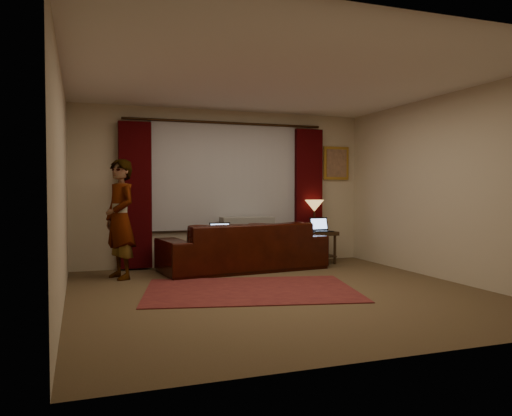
{
  "coord_description": "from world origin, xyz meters",
  "views": [
    {
      "loc": [
        -2.32,
        -5.64,
        1.27
      ],
      "look_at": [
        0.1,
        1.2,
        1.0
      ],
      "focal_mm": 35.0,
      "sensor_mm": 36.0,
      "label": 1
    }
  ],
  "objects_px": {
    "sofa": "(243,237)",
    "end_table": "(320,247)",
    "laptop_table": "(322,225)",
    "laptop_sofa": "(221,231)",
    "tiffany_lamp": "(314,215)",
    "person": "(120,219)"
  },
  "relations": [
    {
      "from": "sofa",
      "to": "end_table",
      "type": "height_order",
      "value": "sofa"
    },
    {
      "from": "end_table",
      "to": "laptop_table",
      "type": "bearing_deg",
      "value": -103.01
    },
    {
      "from": "laptop_sofa",
      "to": "tiffany_lamp",
      "type": "height_order",
      "value": "tiffany_lamp"
    },
    {
      "from": "end_table",
      "to": "person",
      "type": "relative_size",
      "value": 0.32
    },
    {
      "from": "sofa",
      "to": "person",
      "type": "distance_m",
      "value": 1.92
    },
    {
      "from": "tiffany_lamp",
      "to": "person",
      "type": "distance_m",
      "value": 3.38
    },
    {
      "from": "person",
      "to": "tiffany_lamp",
      "type": "bearing_deg",
      "value": 77.36
    },
    {
      "from": "end_table",
      "to": "laptop_table",
      "type": "relative_size",
      "value": 1.54
    },
    {
      "from": "sofa",
      "to": "tiffany_lamp",
      "type": "bearing_deg",
      "value": -170.38
    },
    {
      "from": "laptop_table",
      "to": "sofa",
      "type": "bearing_deg",
      "value": -175.12
    },
    {
      "from": "sofa",
      "to": "person",
      "type": "relative_size",
      "value": 1.52
    },
    {
      "from": "sofa",
      "to": "person",
      "type": "xyz_separation_m",
      "value": [
        -1.88,
        -0.16,
        0.33
      ]
    },
    {
      "from": "sofa",
      "to": "laptop_sofa",
      "type": "xyz_separation_m",
      "value": [
        -0.41,
        -0.18,
        0.12
      ]
    },
    {
      "from": "laptop_table",
      "to": "person",
      "type": "height_order",
      "value": "person"
    },
    {
      "from": "person",
      "to": "laptop_sofa",
      "type": "bearing_deg",
      "value": 66.86
    },
    {
      "from": "laptop_sofa",
      "to": "tiffany_lamp",
      "type": "relative_size",
      "value": 0.66
    },
    {
      "from": "sofa",
      "to": "tiffany_lamp",
      "type": "distance_m",
      "value": 1.54
    },
    {
      "from": "person",
      "to": "sofa",
      "type": "bearing_deg",
      "value": 72.37
    },
    {
      "from": "end_table",
      "to": "tiffany_lamp",
      "type": "relative_size",
      "value": 1.03
    },
    {
      "from": "laptop_sofa",
      "to": "person",
      "type": "distance_m",
      "value": 1.49
    },
    {
      "from": "laptop_table",
      "to": "person",
      "type": "bearing_deg",
      "value": -175.4
    },
    {
      "from": "tiffany_lamp",
      "to": "person",
      "type": "height_order",
      "value": "person"
    }
  ]
}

